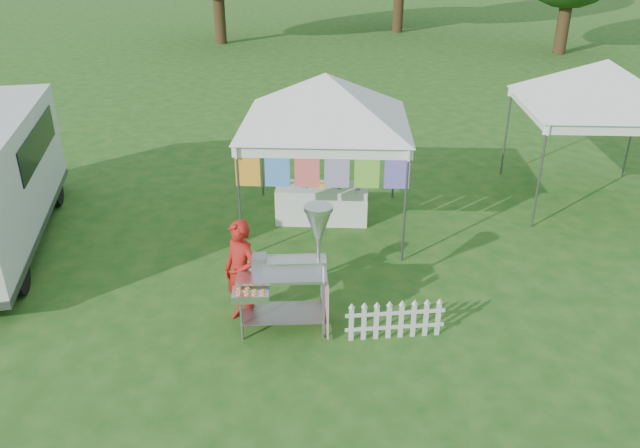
{
  "coord_description": "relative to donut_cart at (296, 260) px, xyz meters",
  "views": [
    {
      "loc": [
        0.43,
        -7.66,
        5.4
      ],
      "look_at": [
        0.01,
        1.23,
        1.1
      ],
      "focal_mm": 35.0,
      "sensor_mm": 36.0,
      "label": 1
    }
  ],
  "objects": [
    {
      "name": "canopy_main",
      "position": [
        0.27,
        3.54,
        1.84
      ],
      "size": [
        4.24,
        4.24,
        3.45
      ],
      "color": "#59595E",
      "rests_on": "ground"
    },
    {
      "name": "picket_fence",
      "position": [
        1.42,
        -0.17,
        -0.85
      ],
      "size": [
        1.43,
        0.24,
        0.56
      ],
      "rotation": [
        0.0,
        0.0,
        0.15
      ],
      "color": "silver",
      "rests_on": "ground"
    },
    {
      "name": "donut_cart",
      "position": [
        0.0,
        0.0,
        0.0
      ],
      "size": [
        1.39,
        1.07,
        1.94
      ],
      "rotation": [
        0.0,
        0.0,
        0.09
      ],
      "color": "gray",
      "rests_on": "ground"
    },
    {
      "name": "canopy_right",
      "position": [
        5.77,
        5.05,
        1.85
      ],
      "size": [
        4.24,
        4.24,
        3.45
      ],
      "color": "#59595E",
      "rests_on": "ground"
    },
    {
      "name": "display_table",
      "position": [
        0.2,
        3.75,
        -0.78
      ],
      "size": [
        1.8,
        0.7,
        0.73
      ],
      "primitive_type": "cube",
      "color": "white",
      "rests_on": "ground"
    },
    {
      "name": "vendor",
      "position": [
        -0.82,
        0.16,
        -0.32
      ],
      "size": [
        0.71,
        0.68,
        1.64
      ],
      "primitive_type": "imported",
      "rotation": [
        0.0,
        0.0,
        -0.67
      ],
      "color": "#A51A14",
      "rests_on": "ground"
    },
    {
      "name": "ground",
      "position": [
        0.27,
        0.05,
        -1.14
      ],
      "size": [
        120.0,
        120.0,
        0.0
      ],
      "primitive_type": "plane",
      "color": "#1C4F16",
      "rests_on": "ground"
    }
  ]
}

